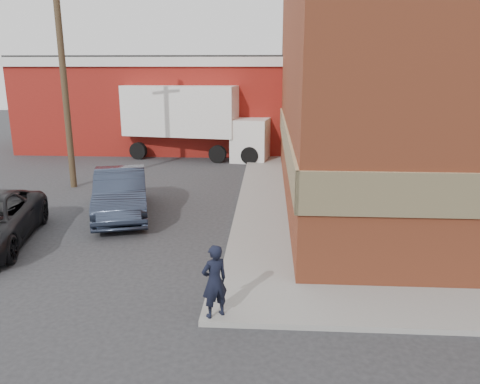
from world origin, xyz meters
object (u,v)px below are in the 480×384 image
(utility_pole, at_px, (63,73))
(sedan, at_px, (121,193))
(box_truck, at_px, (196,117))
(warehouse, at_px, (163,102))
(brick_building, at_px, (470,75))
(man, at_px, (214,281))

(utility_pole, distance_m, sedan, 6.39)
(sedan, height_order, box_truck, box_truck)
(warehouse, xyz_separation_m, box_truck, (2.77, -4.13, -0.50))
(utility_pole, height_order, box_truck, utility_pole)
(brick_building, distance_m, man, 14.19)
(man, bearing_deg, utility_pole, -89.52)
(box_truck, bearing_deg, man, -70.99)
(brick_building, xyz_separation_m, box_truck, (-11.72, 6.88, -2.37))
(brick_building, xyz_separation_m, man, (-8.70, -10.55, -3.80))
(warehouse, height_order, man, warehouse)
(sedan, xyz_separation_m, box_truck, (0.98, 10.67, 1.51))
(man, relative_size, sedan, 0.31)
(sedan, bearing_deg, warehouse, 80.80)
(utility_pole, xyz_separation_m, box_truck, (4.27, 6.87, -2.44))
(warehouse, bearing_deg, utility_pole, -97.77)
(brick_building, bearing_deg, box_truck, 149.60)
(brick_building, distance_m, sedan, 13.82)
(sedan, bearing_deg, brick_building, 0.50)
(brick_building, xyz_separation_m, utility_pole, (-16.00, 0.00, 0.06))
(brick_building, bearing_deg, warehouse, 142.80)
(utility_pole, relative_size, box_truck, 1.07)
(warehouse, bearing_deg, sedan, -83.10)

